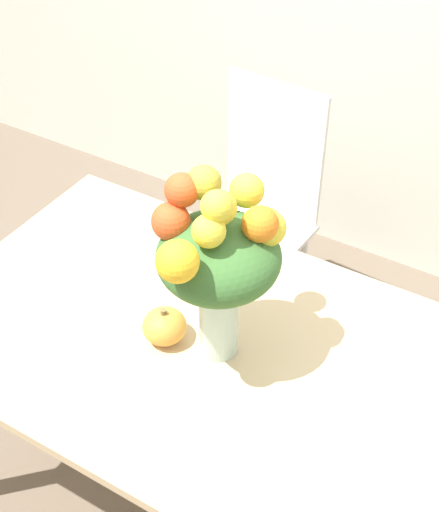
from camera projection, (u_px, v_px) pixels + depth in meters
The scene contains 5 objects.
ground_plane at pixel (200, 494), 2.36m from camera, with size 12.00×12.00×0.00m, color brown.
dining_table at pixel (196, 362), 1.93m from camera, with size 1.45×0.91×0.76m.
flower_vase at pixel (219, 256), 1.64m from camera, with size 0.30×0.39×0.52m.
pumpkin at pixel (164, 326), 1.84m from camera, with size 0.11×0.11×0.11m.
dining_chair_near_window at pixel (255, 214), 2.68m from camera, with size 0.45×0.45×1.01m.
Camera 1 is at (0.71, -1.07, 2.14)m, focal length 50.00 mm.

